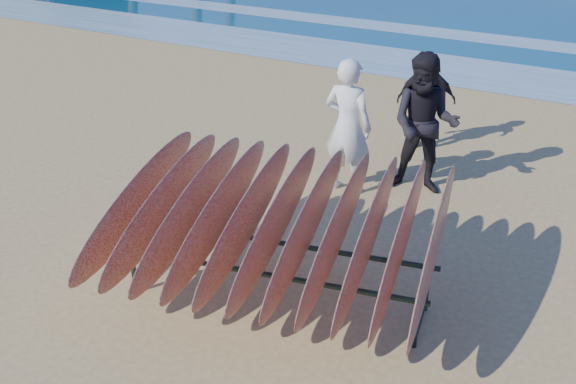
# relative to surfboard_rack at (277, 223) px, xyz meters

# --- Properties ---
(ground) EXTENTS (120.00, 120.00, 0.00)m
(ground) POSITION_rel_surfboard_rack_xyz_m (-0.24, -0.20, -0.91)
(ground) COLOR tan
(ground) RESTS_ON ground
(foam_near) EXTENTS (160.00, 160.00, 0.00)m
(foam_near) POSITION_rel_surfboard_rack_xyz_m (-0.24, 9.80, -0.90)
(foam_near) COLOR white
(foam_near) RESTS_ON ground
(foam_far) EXTENTS (160.00, 160.00, 0.00)m
(foam_far) POSITION_rel_surfboard_rack_xyz_m (-0.24, 13.30, -0.90)
(foam_far) COLOR white
(foam_far) RESTS_ON ground
(surfboard_rack) EXTENTS (3.70, 3.38, 1.47)m
(surfboard_rack) POSITION_rel_surfboard_rack_xyz_m (0.00, 0.00, 0.00)
(surfboard_rack) COLOR black
(surfboard_rack) RESTS_ON ground
(person_white) EXTENTS (0.69, 0.46, 1.86)m
(person_white) POSITION_rel_surfboard_rack_xyz_m (-0.69, 2.88, 0.03)
(person_white) COLOR white
(person_white) RESTS_ON ground
(person_dark_a) EXTENTS (1.06, 0.90, 1.92)m
(person_dark_a) POSITION_rel_surfboard_rack_xyz_m (0.20, 3.41, 0.06)
(person_dark_a) COLOR black
(person_dark_a) RESTS_ON ground
(person_dark_b) EXTENTS (0.98, 0.70, 1.55)m
(person_dark_b) POSITION_rel_surfboard_rack_xyz_m (-0.41, 5.01, -0.13)
(person_dark_b) COLOR black
(person_dark_b) RESTS_ON ground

